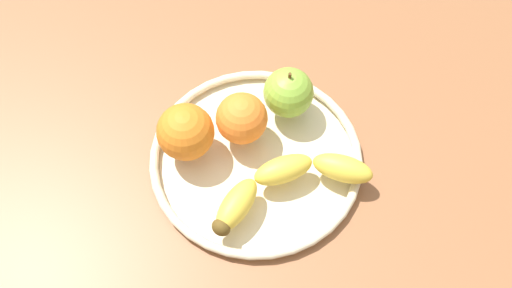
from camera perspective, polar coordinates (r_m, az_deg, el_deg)
ground_plane at (r=80.77cm, az=-0.00°, el=-2.39°), size 160.40×160.40×4.00cm
fruit_bowl at (r=78.19cm, az=-0.00°, el=-1.41°), size 28.75×28.75×1.80cm
banana at (r=73.70cm, az=2.93°, el=-3.80°), size 21.76×12.39×3.50cm
apple at (r=78.70cm, az=3.22°, el=5.10°), size 6.89×6.89×7.69cm
orange_front_left at (r=75.34cm, az=-6.96°, el=1.18°), size 7.58×7.58×7.58cm
orange_center at (r=76.28cm, az=-1.42°, el=2.54°), size 6.94×6.94×6.94cm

